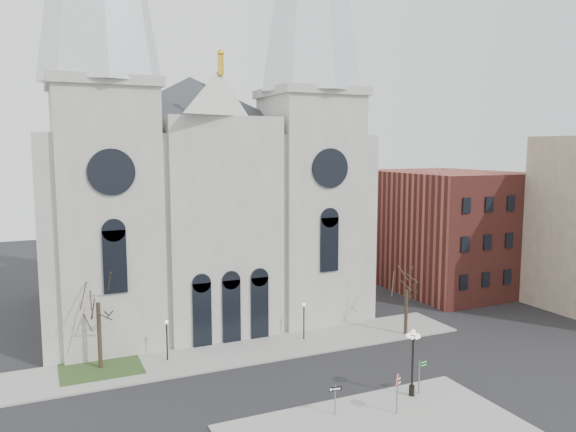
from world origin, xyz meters
name	(u,v)px	position (x,y,z in m)	size (l,w,h in m)	color
ground	(297,409)	(0.00, 0.00, 0.00)	(160.00, 160.00, 0.00)	black
sidewalk_far	(241,352)	(0.00, 11.00, 0.07)	(40.00, 6.00, 0.14)	gray
grass_patch	(101,368)	(-11.00, 12.00, 0.09)	(6.00, 5.00, 0.18)	#28431C
cathedral	(199,131)	(0.00, 22.86, 18.48)	(33.00, 26.66, 54.00)	#9E9A93
bg_building_brick	(445,229)	(30.00, 22.00, 7.00)	(14.00, 18.00, 14.00)	maroon
tree_left	(98,298)	(-11.00, 12.00, 5.58)	(3.20, 3.20, 7.50)	black
tree_right	(407,287)	(15.00, 9.00, 4.47)	(3.20, 3.20, 6.00)	black
ped_lamp_left	(167,333)	(-6.00, 11.50, 2.33)	(0.32, 0.32, 3.26)	black
ped_lamp_right	(304,315)	(6.00, 11.50, 2.33)	(0.32, 0.32, 3.26)	black
stop_sign	(397,385)	(5.34, -3.41, 2.01)	(0.89, 0.38, 2.63)	slate
globe_lamp	(413,354)	(7.79, -1.67, 3.05)	(1.02, 1.02, 4.64)	black
one_way_sign	(335,394)	(1.70, -1.94, 1.47)	(0.85, 0.16, 1.94)	slate
street_name_sign	(420,374)	(8.53, -1.55, 1.50)	(0.73, 0.16, 2.30)	slate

